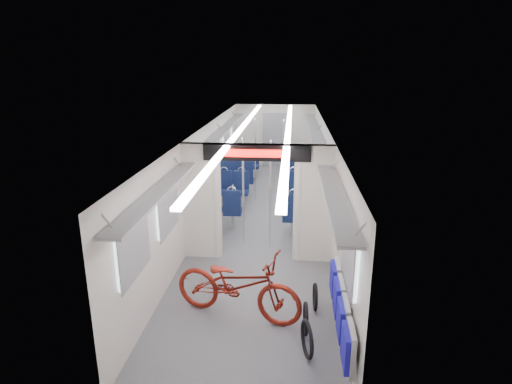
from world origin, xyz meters
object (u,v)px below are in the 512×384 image
(flip_bench, at_px, (341,309))
(bike_hoop_b, at_px, (306,320))
(seat_bay_far_left, at_px, (241,168))
(seat_bay_near_right, at_px, (303,200))
(bike_hoop_a, at_px, (307,341))
(stanchion_near_left, at_px, (243,192))
(stanchion_far_right, at_px, (283,162))
(stanchion_near_right, at_px, (270,196))
(stanchion_far_left, at_px, (255,160))
(bicycle, at_px, (238,285))
(bike_hoop_c, at_px, (315,298))
(seat_bay_far_right, at_px, (301,168))
(seat_bay_near_left, at_px, (228,196))

(flip_bench, relative_size, bike_hoop_b, 4.41)
(bike_hoop_b, height_order, seat_bay_far_left, seat_bay_far_left)
(seat_bay_near_right, bearing_deg, bike_hoop_a, -90.35)
(stanchion_near_left, xyz_separation_m, stanchion_far_right, (0.75, 2.96, 0.00))
(bike_hoop_a, xyz_separation_m, stanchion_near_right, (-0.68, 3.43, 0.91))
(bike_hoop_b, relative_size, stanchion_far_left, 0.21)
(bike_hoop_a, bearing_deg, stanchion_far_right, 94.37)
(bike_hoop_a, relative_size, bike_hoop_b, 1.09)
(flip_bench, height_order, stanchion_far_right, stanchion_far_right)
(bicycle, xyz_separation_m, seat_bay_far_left, (-0.81, 7.34, 0.04))
(seat_bay_near_right, distance_m, stanchion_far_right, 1.71)
(bike_hoop_a, bearing_deg, seat_bay_near_right, 89.65)
(seat_bay_near_right, height_order, stanchion_near_right, stanchion_near_right)
(bike_hoop_a, relative_size, stanchion_near_right, 0.23)
(bike_hoop_b, bearing_deg, stanchion_near_left, 111.66)
(bike_hoop_c, distance_m, seat_bay_far_right, 7.35)
(stanchion_near_right, bearing_deg, seat_bay_near_right, 66.98)
(stanchion_near_right, relative_size, stanchion_far_left, 1.00)
(stanchion_near_left, bearing_deg, flip_bench, -63.36)
(bike_hoop_c, relative_size, seat_bay_far_left, 0.19)
(bike_hoop_a, distance_m, stanchion_near_left, 3.97)
(bicycle, height_order, bike_hoop_a, bicycle)
(bike_hoop_c, xyz_separation_m, seat_bay_near_left, (-2.00, 4.16, 0.33))
(bike_hoop_a, relative_size, seat_bay_near_left, 0.27)
(stanchion_near_left, height_order, stanchion_far_right, same)
(stanchion_near_left, height_order, stanchion_near_right, same)
(flip_bench, distance_m, seat_bay_far_left, 8.27)
(flip_bench, xyz_separation_m, stanchion_near_right, (-1.13, 3.17, 0.57))
(flip_bench, height_order, bike_hoop_a, flip_bench)
(bike_hoop_a, xyz_separation_m, seat_bay_far_left, (-1.84, 8.20, 0.33))
(bike_hoop_b, bearing_deg, seat_bay_near_left, 110.91)
(bike_hoop_a, xyz_separation_m, stanchion_far_right, (-0.51, 6.61, 0.91))
(bike_hoop_c, height_order, stanchion_far_left, stanchion_far_left)
(stanchion_near_left, relative_size, stanchion_far_right, 1.00)
(seat_bay_far_right, height_order, stanchion_far_left, stanchion_far_left)
(flip_bench, xyz_separation_m, stanchion_far_left, (-1.72, 6.51, 0.57))
(stanchion_near_right, height_order, stanchion_far_right, same)
(bike_hoop_b, relative_size, seat_bay_near_left, 0.25)
(stanchion_far_right, bearing_deg, seat_bay_near_right, -70.49)
(bicycle, xyz_separation_m, seat_bay_near_left, (-0.81, 4.45, -0.01))
(flip_bench, relative_size, seat_bay_near_left, 1.09)
(bike_hoop_c, xyz_separation_m, seat_bay_far_left, (-2.00, 7.05, 0.37))
(flip_bench, relative_size, seat_bay_far_right, 1.04)
(bicycle, xyz_separation_m, seat_bay_far_right, (1.06, 7.62, 0.00))
(stanchion_near_left, bearing_deg, bicycle, -85.34)
(flip_bench, distance_m, stanchion_near_right, 3.41)
(seat_bay_near_left, relative_size, stanchion_near_left, 0.85)
(seat_bay_near_left, distance_m, stanchion_near_right, 2.30)
(bike_hoop_c, distance_m, stanchion_far_left, 5.88)
(bicycle, distance_m, stanchion_far_right, 5.80)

